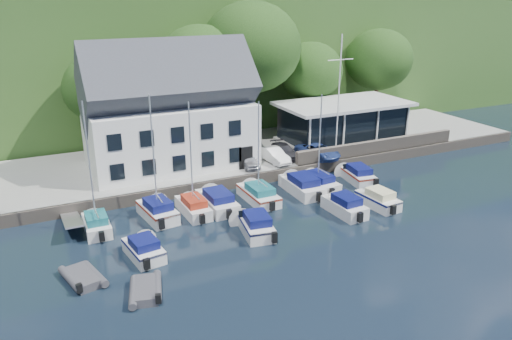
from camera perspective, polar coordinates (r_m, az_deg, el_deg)
The scene contains 32 objects.
ground at distance 34.86m, azimuth 9.71°, elevation -7.25°, with size 180.00×180.00×0.00m, color black.
quay at distance 48.85m, azimuth -1.98°, elevation 1.64°, with size 60.00×13.00×1.00m, color gray.
quay_face at distance 43.29m, azimuth 1.47°, elevation -0.77°, with size 60.00×0.30×1.00m, color #675D52.
hillside at distance 89.39m, azimuth -13.90°, elevation 14.25°, with size 160.00×75.00×16.00m, color #2D501E.
harbor_building at distance 44.38m, azimuth -9.88°, elevation 6.01°, with size 14.40×8.20×8.70m, color silver, non-canonical shape.
club_pavilion at distance 52.12m, azimuth 9.87°, elevation 5.43°, with size 13.20×7.20×4.10m, color black, non-canonical shape.
seawall at distance 49.57m, azimuth 13.75°, elevation 2.68°, with size 18.00×0.50×1.20m, color #675D52.
gangway at distance 37.59m, azimuth -20.24°, elevation -6.18°, with size 1.20×6.00×1.40m, color silver, non-canonical shape.
car_silver at distance 44.08m, azimuth -0.88°, elevation 1.11°, with size 1.38×3.43×1.17m, color #B1B2B6.
car_white at distance 45.34m, azimuth 2.04°, elevation 1.72°, with size 1.37×3.92×1.29m, color silver.
car_dgrey at distance 46.69m, azimuth 3.24°, elevation 2.18°, with size 1.68×4.13×1.20m, color #313035.
car_blue at distance 46.83m, azimuth 7.09°, elevation 2.23°, with size 1.60×4.05×1.38m, color navy.
flagpole at distance 46.65m, azimuth 9.43°, elevation 8.25°, with size 2.68×0.20×11.16m, color silver, non-canonical shape.
tree_1 at distance 48.19m, azimuth -17.05°, elevation 7.00°, with size 6.95×6.95×9.50m, color black, non-canonical shape.
tree_2 at distance 50.13m, azimuth -6.32°, elevation 9.54°, with size 8.63×8.63×11.79m, color black, non-canonical shape.
tree_3 at distance 52.20m, azimuth -0.54°, elevation 11.25°, with size 10.20×10.20×13.93m, color black, non-canonical shape.
tree_4 at distance 56.12m, azimuth 6.20°, elevation 9.51°, with size 7.04×7.04×9.63m, color black, non-canonical shape.
tree_5 at distance 61.62m, azimuth 13.73°, elevation 10.49°, with size 7.84×7.84×10.72m, color black, non-canonical shape.
boat_r1_0 at distance 34.82m, azimuth -18.38°, elevation -0.44°, with size 1.78×5.05×8.49m, color silver, non-canonical shape.
boat_r1_1 at distance 35.60m, azimuth -11.63°, elevation 1.49°, with size 2.02×5.74×9.51m, color silver, non-canonical shape.
boat_r1_2 at distance 36.11m, azimuth -7.44°, elevation 1.25°, with size 1.74×5.76×8.61m, color silver, non-canonical shape.
boat_r1_3 at distance 38.15m, azimuth -4.47°, elevation -3.35°, with size 2.14×6.58×1.46m, color silver, non-canonical shape.
boat_r1_4 at distance 38.13m, azimuth 0.29°, elevation 2.41°, with size 2.06×6.45×8.61m, color silver, non-canonical shape.
boat_r1_5 at distance 41.11m, azimuth 5.26°, elevation -1.57°, with size 2.23×6.70×1.55m, color silver, non-canonical shape.
boat_r1_6 at distance 41.06m, azimuth 7.31°, elevation 3.59°, with size 1.77×6.42×8.70m, color silver, non-canonical shape.
boat_r1_7 at distance 44.35m, azimuth 11.49°, elevation -0.35°, with size 1.88×5.83×1.45m, color silver, non-canonical shape.
boat_r2_0 at distance 32.06m, azimuth -12.73°, elevation -8.60°, with size 1.87×4.76×1.39m, color silver, non-canonical shape.
boat_r2_2 at distance 34.21m, azimuth -0.04°, elevation -6.08°, with size 1.97×5.60×1.51m, color silver, non-canonical shape.
boat_r2_3 at distance 37.71m, azimuth 10.08°, elevation -3.84°, with size 1.87×5.41×1.52m, color silver, non-canonical shape.
boat_r2_4 at distance 39.47m, azimuth 13.77°, elevation -3.09°, with size 1.80×5.22×1.45m, color silver, non-canonical shape.
dinghy_0 at distance 30.70m, azimuth -19.19°, elevation -11.35°, with size 1.86×3.10×0.72m, color #3B3A40, non-canonical shape.
dinghy_1 at distance 28.62m, azimuth -12.53°, elevation -13.09°, with size 1.83×3.05×0.71m, color #3B3A40, non-canonical shape.
Camera 1 is at (-18.42, -25.14, 15.63)m, focal length 35.00 mm.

